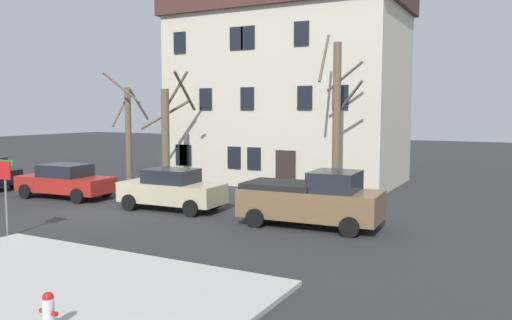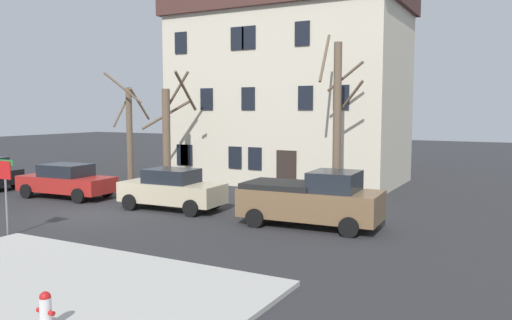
{
  "view_description": "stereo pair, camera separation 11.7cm",
  "coord_description": "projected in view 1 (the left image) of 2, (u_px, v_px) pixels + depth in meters",
  "views": [
    {
      "loc": [
        15.28,
        -14.61,
        4.15
      ],
      "look_at": [
        6.17,
        2.63,
        2.27
      ],
      "focal_mm": 35.95,
      "sensor_mm": 36.0,
      "label": 1
    },
    {
      "loc": [
        15.38,
        -14.56,
        4.15
      ],
      "look_at": [
        6.17,
        2.63,
        2.27
      ],
      "focal_mm": 35.95,
      "sensor_mm": 36.0,
      "label": 2
    }
  ],
  "objects": [
    {
      "name": "car_red_sedan",
      "position": [
        65.0,
        181.0,
        24.4
      ],
      "size": [
        4.84,
        2.32,
        1.61
      ],
      "color": "#AD231E",
      "rests_on": "ground_plane"
    },
    {
      "name": "fire_hydrant",
      "position": [
        48.0,
        310.0,
        9.45
      ],
      "size": [
        0.42,
        0.22,
        0.7
      ],
      "color": "silver",
      "rests_on": "sidewalk_slab"
    },
    {
      "name": "tree_bare_mid",
      "position": [
        167.0,
        133.0,
        26.54
      ],
      "size": [
        3.26,
        2.85,
        6.2
      ],
      "color": "brown",
      "rests_on": "ground_plane"
    },
    {
      "name": "pickup_truck_brown",
      "position": [
        312.0,
        199.0,
        18.38
      ],
      "size": [
        5.12,
        2.49,
        2.04
      ],
      "color": "brown",
      "rests_on": "ground_plane"
    },
    {
      "name": "tree_bare_near",
      "position": [
        128.0,
        133.0,
        27.55
      ],
      "size": [
        2.09,
        2.14,
        6.15
      ],
      "color": "brown",
      "rests_on": "ground_plane"
    },
    {
      "name": "sidewalk_slab",
      "position": [
        33.0,
        294.0,
        11.48
      ],
      "size": [
        10.14,
        6.93,
        0.12
      ],
      "primitive_type": "cube",
      "color": "#B7B5AD",
      "rests_on": "ground_plane"
    },
    {
      "name": "building_main",
      "position": [
        288.0,
        85.0,
        30.11
      ],
      "size": [
        13.39,
        7.67,
        11.14
      ],
      "color": "beige",
      "rests_on": "ground_plane"
    },
    {
      "name": "tree_bare_far",
      "position": [
        337.0,
        119.0,
        22.81
      ],
      "size": [
        1.94,
        1.82,
        7.59
      ],
      "color": "brown",
      "rests_on": "ground_plane"
    },
    {
      "name": "ground_plane",
      "position": [
        88.0,
        215.0,
        20.36
      ],
      "size": [
        120.0,
        120.0,
        0.0
      ],
      "primitive_type": "plane",
      "color": "#2D2D30"
    },
    {
      "name": "car_beige_sedan",
      "position": [
        172.0,
        189.0,
        21.46
      ],
      "size": [
        4.52,
        2.15,
        1.73
      ],
      "color": "#C6B793",
      "rests_on": "ground_plane"
    },
    {
      "name": "street_sign_pole",
      "position": [
        5.0,
        183.0,
        16.76
      ],
      "size": [
        0.76,
        0.07,
        2.55
      ],
      "color": "slate",
      "rests_on": "ground_plane"
    }
  ]
}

